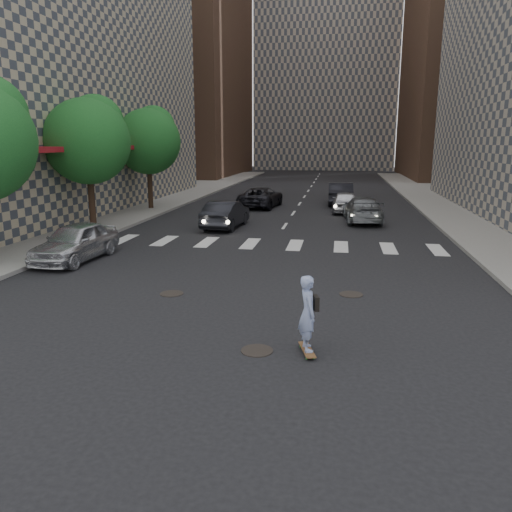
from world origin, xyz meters
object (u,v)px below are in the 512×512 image
(tree_b, at_px, (89,137))
(traffic_car_d, at_px, (345,202))
(traffic_car_b, at_px, (363,209))
(traffic_car_e, at_px, (340,194))
(tree_c, at_px, (149,138))
(skateboarder, at_px, (308,313))
(traffic_car_a, at_px, (226,214))
(traffic_car_c, at_px, (261,197))
(silver_sedan, at_px, (75,242))

(tree_b, height_order, traffic_car_d, tree_b)
(traffic_car_b, distance_m, traffic_car_e, 7.98)
(tree_c, distance_m, traffic_car_b, 14.50)
(tree_c, bearing_deg, skateboarder, -61.45)
(tree_b, distance_m, traffic_car_d, 15.97)
(traffic_car_a, height_order, traffic_car_c, traffic_car_a)
(traffic_car_d, bearing_deg, tree_c, 3.72)
(skateboarder, relative_size, traffic_car_a, 0.40)
(tree_c, xyz_separation_m, traffic_car_e, (12.37, 4.93, -3.85))
(traffic_car_b, height_order, traffic_car_c, traffic_car_b)
(tree_b, xyz_separation_m, tree_c, (0.00, 8.00, 0.00))
(silver_sedan, height_order, traffic_car_e, traffic_car_e)
(traffic_car_b, distance_m, traffic_car_d, 3.93)
(silver_sedan, bearing_deg, skateboarder, -34.47)
(traffic_car_b, distance_m, traffic_car_c, 8.65)
(traffic_car_b, xyz_separation_m, traffic_car_d, (-0.95, 3.81, -0.02))
(traffic_car_a, bearing_deg, skateboarder, 112.76)
(traffic_car_b, relative_size, traffic_car_c, 0.99)
(tree_c, relative_size, traffic_car_b, 1.35)
(tree_c, distance_m, traffic_car_d, 13.31)
(traffic_car_c, bearing_deg, tree_c, 25.95)
(tree_b, bearing_deg, traffic_car_a, 16.16)
(skateboarder, relative_size, traffic_car_c, 0.35)
(silver_sedan, bearing_deg, traffic_car_c, 78.35)
(silver_sedan, relative_size, traffic_car_b, 0.88)
(traffic_car_d, bearing_deg, tree_b, 34.77)
(skateboarder, xyz_separation_m, traffic_car_b, (1.90, 18.62, -0.20))
(tree_c, xyz_separation_m, traffic_car_b, (13.64, -2.95, -3.94))
(tree_c, bearing_deg, traffic_car_b, -12.21)
(traffic_car_b, bearing_deg, tree_b, 17.09)
(skateboarder, bearing_deg, silver_sedan, 126.18)
(traffic_car_d, bearing_deg, traffic_car_a, 48.06)
(tree_b, bearing_deg, skateboarder, -49.15)
(silver_sedan, distance_m, traffic_car_e, 21.72)
(skateboarder, distance_m, silver_sedan, 11.73)
(skateboarder, xyz_separation_m, silver_sedan, (-9.29, 7.17, -0.18))
(traffic_car_c, bearing_deg, traffic_car_b, 146.61)
(tree_b, relative_size, traffic_car_d, 1.63)
(silver_sedan, xyz_separation_m, traffic_car_b, (11.18, 11.45, -0.02))
(tree_c, xyz_separation_m, traffic_car_c, (6.95, 2.53, -3.96))
(tree_c, relative_size, traffic_car_e, 1.37)
(tree_b, xyz_separation_m, traffic_car_b, (13.64, 5.05, -3.94))
(tree_b, height_order, traffic_car_e, tree_b)
(traffic_car_a, distance_m, traffic_car_d, 9.39)
(skateboarder, bearing_deg, traffic_car_c, 85.10)
(traffic_car_b, bearing_deg, traffic_car_d, -79.19)
(skateboarder, distance_m, traffic_car_d, 22.46)
(skateboarder, bearing_deg, traffic_car_e, 72.51)
(tree_b, xyz_separation_m, traffic_car_c, (6.95, 10.53, -3.96))
(tree_b, height_order, tree_c, same)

